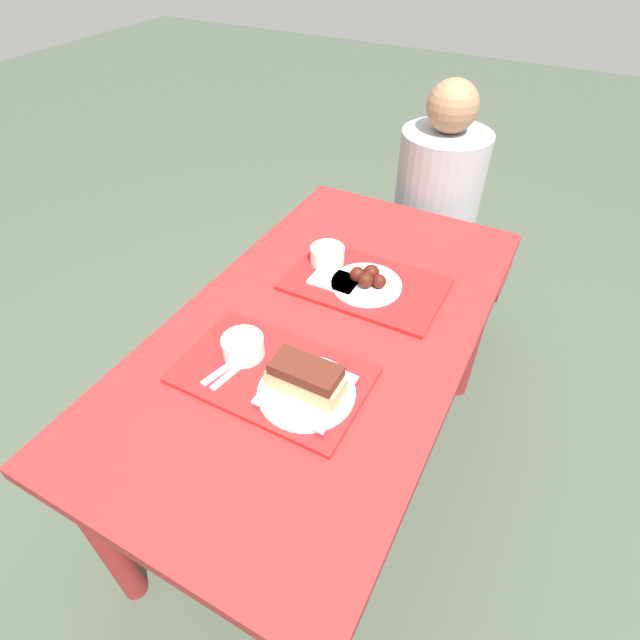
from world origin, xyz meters
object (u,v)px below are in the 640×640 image
wings_plate_far (367,280)px  tray_far (365,284)px  tray_near (273,375)px  person_seated_across (438,191)px  bowl_coleslaw_near (243,346)px  brisket_sandwich_plate (306,383)px  bowl_coleslaw_far (327,254)px

wings_plate_far → tray_far: bearing=133.9°
tray_far → tray_near: bearing=-96.6°
tray_near → person_seated_across: (0.05, 1.17, -0.03)m
tray_near → tray_far: size_ratio=1.00×
bowl_coleslaw_near → wings_plate_far: wings_plate_far is taller
bowl_coleslaw_near → wings_plate_far: size_ratio=0.50×
bowl_coleslaw_near → brisket_sandwich_plate: 0.21m
bowl_coleslaw_far → bowl_coleslaw_near: bearing=-90.1°
tray_far → wings_plate_far: size_ratio=2.19×
tray_near → tray_far: (0.05, 0.44, 0.00)m
bowl_coleslaw_near → brisket_sandwich_plate: size_ratio=0.46×
bowl_coleslaw_near → brisket_sandwich_plate: (0.20, -0.04, 0.01)m
person_seated_across → tray_near: bearing=-92.2°
brisket_sandwich_plate → tray_near: bearing=171.4°
tray_near → bowl_coleslaw_far: (-0.10, 0.48, 0.04)m
bowl_coleslaw_far → person_seated_across: size_ratio=0.15×
wings_plate_far → person_seated_across: 0.74m
bowl_coleslaw_far → wings_plate_far: bearing=-18.0°
brisket_sandwich_plate → person_seated_across: (-0.06, 1.18, -0.07)m
brisket_sandwich_plate → bowl_coleslaw_far: brisket_sandwich_plate is taller
tray_far → bowl_coleslaw_far: bearing=164.5°
bowl_coleslaw_far → wings_plate_far: wings_plate_far is taller
tray_near → bowl_coleslaw_near: 0.11m
tray_far → wings_plate_far: (0.01, -0.01, 0.02)m
brisket_sandwich_plate → person_seated_across: person_seated_across is taller
person_seated_across → brisket_sandwich_plate: bearing=-87.2°
bowl_coleslaw_far → tray_far: bearing=-15.5°
tray_far → person_seated_across: size_ratio=0.63×
tray_far → wings_plate_far: 0.03m
tray_near → brisket_sandwich_plate: 0.11m
brisket_sandwich_plate → bowl_coleslaw_far: (-0.20, 0.49, -0.01)m
bowl_coleslaw_far → person_seated_across: bearing=78.3°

